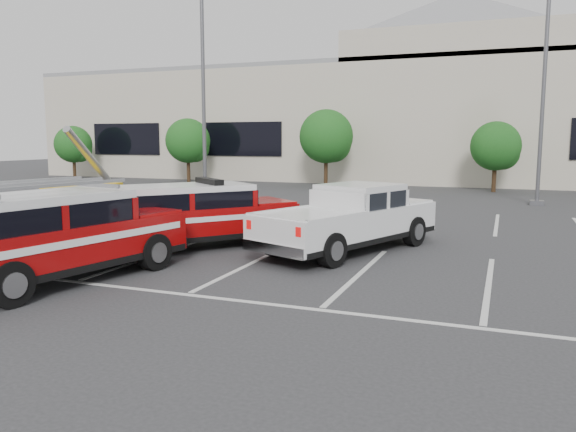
% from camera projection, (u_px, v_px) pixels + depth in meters
% --- Properties ---
extents(ground, '(120.00, 120.00, 0.00)m').
position_uv_depth(ground, '(250.00, 264.00, 13.42)').
color(ground, '#2E2E30').
rests_on(ground, ground).
extents(stall_markings, '(23.00, 15.00, 0.01)m').
position_uv_depth(stall_markings, '(311.00, 235.00, 17.58)').
color(stall_markings, silver).
rests_on(stall_markings, ground).
extents(convention_building, '(60.00, 16.99, 13.20)m').
position_uv_depth(convention_building, '(431.00, 116.00, 42.14)').
color(convention_building, beige).
rests_on(convention_building, ground).
extents(tree_far_left, '(2.77, 2.77, 3.99)m').
position_uv_depth(tree_far_left, '(75.00, 146.00, 42.39)').
color(tree_far_left, '#3F2B19').
rests_on(tree_far_left, ground).
extents(tree_left, '(3.07, 3.07, 4.42)m').
position_uv_depth(tree_left, '(189.00, 142.00, 38.76)').
color(tree_left, '#3F2B19').
rests_on(tree_left, ground).
extents(tree_mid_left, '(3.37, 3.37, 4.85)m').
position_uv_depth(tree_mid_left, '(328.00, 138.00, 35.13)').
color(tree_mid_left, '#3F2B19').
rests_on(tree_mid_left, ground).
extents(tree_mid_right, '(2.77, 2.77, 3.99)m').
position_uv_depth(tree_mid_right, '(497.00, 148.00, 31.61)').
color(tree_mid_right, '#3F2B19').
rests_on(tree_mid_right, ground).
extents(light_pole_left, '(0.90, 0.60, 10.24)m').
position_uv_depth(light_pole_left, '(203.00, 92.00, 26.68)').
color(light_pole_left, '#59595E').
rests_on(light_pole_left, ground).
extents(light_pole_mid, '(0.90, 0.60, 10.24)m').
position_uv_depth(light_pole_mid, '(544.00, 89.00, 24.98)').
color(light_pole_mid, '#59595E').
rests_on(light_pole_mid, ground).
extents(fire_chief_suv, '(4.92, 5.43, 1.90)m').
position_uv_depth(fire_chief_suv, '(195.00, 219.00, 15.49)').
color(fire_chief_suv, '#880607').
rests_on(fire_chief_suv, ground).
extents(white_pickup, '(3.98, 6.09, 1.77)m').
position_uv_depth(white_pickup, '(350.00, 225.00, 15.01)').
color(white_pickup, silver).
rests_on(white_pickup, ground).
extents(ladder_suv, '(3.17, 5.70, 2.12)m').
position_uv_depth(ladder_suv, '(55.00, 241.00, 11.74)').
color(ladder_suv, '#880607').
rests_on(ladder_suv, ground).
extents(utility_rig, '(3.50, 4.38, 3.39)m').
position_uv_depth(utility_rig, '(80.00, 210.00, 18.36)').
color(utility_rig, '#59595E').
rests_on(utility_rig, ground).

